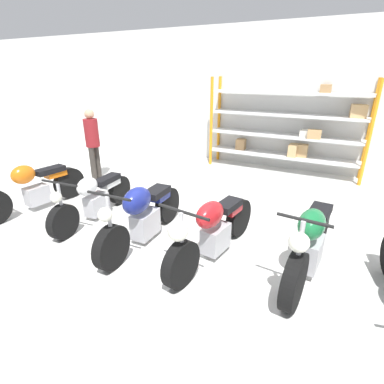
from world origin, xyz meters
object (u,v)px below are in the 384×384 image
(motorcycle_white, at_px, (94,198))
(person_browsing, at_px, (92,139))
(motorcycle_blue, at_px, (142,214))
(shelving_rack, at_px, (289,127))
(motorcycle_orange, at_px, (32,188))
(motorcycle_green, at_px, (310,243))
(motorcycle_red, at_px, (213,230))

(motorcycle_white, xyz_separation_m, person_browsing, (-1.53, 1.63, 0.59))
(motorcycle_blue, height_order, person_browsing, person_browsing)
(shelving_rack, xyz_separation_m, motorcycle_orange, (-3.72, -4.59, -0.72))
(motorcycle_green, relative_size, person_browsing, 1.23)
(motorcycle_blue, bearing_deg, person_browsing, -126.45)
(motorcycle_blue, distance_m, motorcycle_red, 1.12)
(motorcycle_white, height_order, motorcycle_red, motorcycle_red)
(motorcycle_blue, bearing_deg, motorcycle_white, -104.08)
(motorcycle_blue, relative_size, motorcycle_green, 1.03)
(motorcycle_orange, xyz_separation_m, person_browsing, (-0.26, 1.88, 0.53))
(motorcycle_green, distance_m, person_browsing, 5.37)
(motorcycle_green, bearing_deg, shelving_rack, -160.08)
(shelving_rack, relative_size, motorcycle_green, 1.88)
(shelving_rack, bearing_deg, motorcycle_red, -91.31)
(shelving_rack, height_order, person_browsing, shelving_rack)
(person_browsing, bearing_deg, motorcycle_red, 147.18)
(shelving_rack, height_order, motorcycle_green, shelving_rack)
(motorcycle_white, distance_m, person_browsing, 2.31)
(motorcycle_white, bearing_deg, motorcycle_red, 81.20)
(shelving_rack, xyz_separation_m, motorcycle_green, (1.12, -4.32, -0.70))
(person_browsing, bearing_deg, motorcycle_orange, 90.11)
(motorcycle_orange, xyz_separation_m, motorcycle_red, (3.61, 0.07, -0.00))
(motorcycle_white, xyz_separation_m, motorcycle_red, (2.34, -0.19, 0.05))
(motorcycle_white, distance_m, motorcycle_red, 2.35)
(shelving_rack, relative_size, motorcycle_white, 1.89)
(motorcycle_white, bearing_deg, shelving_rack, 146.29)
(motorcycle_orange, relative_size, motorcycle_blue, 1.01)
(shelving_rack, distance_m, motorcycle_blue, 4.80)
(motorcycle_orange, distance_m, motorcycle_blue, 2.50)
(motorcycle_white, bearing_deg, motorcycle_green, 85.96)
(motorcycle_orange, height_order, motorcycle_green, motorcycle_green)
(motorcycle_orange, bearing_deg, person_browsing, -164.49)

